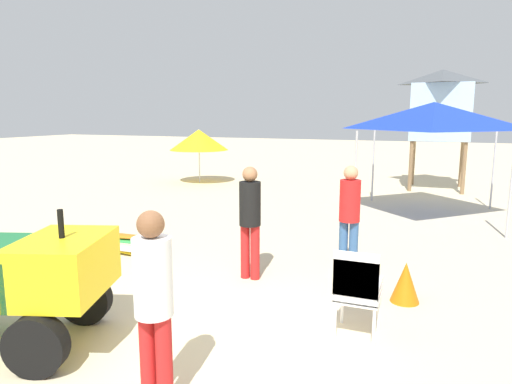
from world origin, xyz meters
TOP-DOWN VIEW (x-y plane):
  - ground at (0.00, 0.00)m, footprint 80.00×80.00m
  - stacked_plastic_chairs at (1.80, 0.64)m, footprint 0.48×0.48m
  - surfboard_pile at (-3.06, 2.29)m, footprint 2.61×0.77m
  - lifeguard_near_center at (0.44, -1.18)m, footprint 0.32×0.32m
  - lifeguard_near_right at (0.01, 1.91)m, footprint 0.32×0.32m
  - lifeguard_far_right at (1.33, 2.76)m, footprint 0.32×0.32m
  - popup_canopy at (2.42, 7.43)m, footprint 3.10×3.10m
  - lifeguard_tower at (2.59, 11.89)m, footprint 1.98×1.98m
  - beach_umbrella_left at (-5.42, 10.22)m, footprint 2.10×2.10m
  - traffic_cone_near at (2.25, 1.86)m, footprint 0.38×0.38m

SIDE VIEW (x-z plane):
  - ground at x=0.00m, z-range 0.00..0.00m
  - surfboard_pile at x=-3.06m, z-range -0.01..0.31m
  - traffic_cone_near at x=2.25m, z-range 0.00..0.54m
  - stacked_plastic_chairs at x=1.80m, z-range 0.09..1.11m
  - lifeguard_far_right at x=1.33m, z-range 0.13..1.81m
  - lifeguard_near_center at x=0.44m, z-range 0.13..1.83m
  - lifeguard_near_right at x=0.01m, z-range 0.13..1.83m
  - beach_umbrella_left at x=-5.42m, z-range 0.59..2.52m
  - popup_canopy at x=2.42m, z-range 1.05..3.79m
  - lifeguard_tower at x=2.59m, z-range 0.82..4.70m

